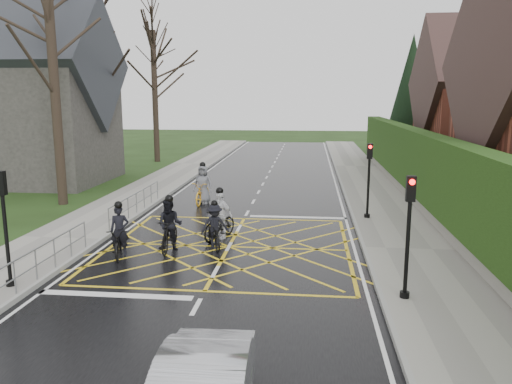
% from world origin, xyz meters
% --- Properties ---
extents(ground, '(120.00, 120.00, 0.00)m').
position_xyz_m(ground, '(0.00, 0.00, 0.00)').
color(ground, black).
rests_on(ground, ground).
extents(road, '(9.00, 80.00, 0.01)m').
position_xyz_m(road, '(0.00, 0.00, 0.01)').
color(road, black).
rests_on(road, ground).
extents(sidewalk_right, '(3.00, 80.00, 0.15)m').
position_xyz_m(sidewalk_right, '(6.00, 0.00, 0.07)').
color(sidewalk_right, gray).
rests_on(sidewalk_right, ground).
extents(sidewalk_left, '(3.00, 80.00, 0.15)m').
position_xyz_m(sidewalk_left, '(-6.00, 0.00, 0.07)').
color(sidewalk_left, gray).
rests_on(sidewalk_left, ground).
extents(stone_wall, '(0.50, 38.00, 0.70)m').
position_xyz_m(stone_wall, '(7.75, 6.00, 0.35)').
color(stone_wall, slate).
rests_on(stone_wall, ground).
extents(hedge, '(0.90, 38.00, 2.80)m').
position_xyz_m(hedge, '(7.75, 6.00, 2.10)').
color(hedge, '#19340E').
rests_on(hedge, stone_wall).
extents(house_far, '(9.80, 8.80, 10.30)m').
position_xyz_m(house_far, '(14.75, 18.00, 4.36)').
color(house_far, brown).
rests_on(house_far, ground).
extents(conifer, '(4.60, 4.60, 10.00)m').
position_xyz_m(conifer, '(10.75, 26.00, 4.99)').
color(conifer, black).
rests_on(conifer, ground).
extents(church, '(8.80, 7.80, 11.00)m').
position_xyz_m(church, '(-13.54, 12.00, 4.93)').
color(church, '#2D2B28').
rests_on(church, ground).
extents(tree_near, '(9.24, 9.24, 11.44)m').
position_xyz_m(tree_near, '(-9.00, 6.00, 7.91)').
color(tree_near, black).
rests_on(tree_near, ground).
extents(tree_mid, '(10.08, 10.08, 12.48)m').
position_xyz_m(tree_mid, '(-10.00, 14.00, 8.63)').
color(tree_mid, black).
rests_on(tree_mid, ground).
extents(tree_far, '(8.40, 8.40, 10.40)m').
position_xyz_m(tree_far, '(-9.30, 22.00, 7.19)').
color(tree_far, black).
rests_on(tree_far, ground).
extents(railing_south, '(0.05, 5.04, 1.03)m').
position_xyz_m(railing_south, '(-4.65, -3.50, 0.78)').
color(railing_south, slate).
rests_on(railing_south, ground).
extents(railing_north, '(0.05, 6.04, 1.03)m').
position_xyz_m(railing_north, '(-4.65, 4.00, 0.79)').
color(railing_north, slate).
rests_on(railing_north, ground).
extents(traffic_light_ne, '(0.24, 0.31, 3.21)m').
position_xyz_m(traffic_light_ne, '(5.10, 4.20, 1.66)').
color(traffic_light_ne, black).
rests_on(traffic_light_ne, ground).
extents(traffic_light_se, '(0.24, 0.31, 3.21)m').
position_xyz_m(traffic_light_se, '(5.10, -4.20, 1.66)').
color(traffic_light_se, black).
rests_on(traffic_light_se, ground).
extents(traffic_light_sw, '(0.24, 0.31, 3.21)m').
position_xyz_m(traffic_light_sw, '(-5.10, -4.50, 1.66)').
color(traffic_light_sw, black).
rests_on(traffic_light_sw, ground).
extents(cyclist_rear, '(1.15, 1.95, 1.79)m').
position_xyz_m(cyclist_rear, '(-3.35, -1.32, 0.58)').
color(cyclist_rear, black).
rests_on(cyclist_rear, ground).
extents(cyclist_back, '(0.85, 1.89, 1.89)m').
position_xyz_m(cyclist_back, '(-1.89, -0.58, 0.71)').
color(cyclist_back, black).
rests_on(cyclist_back, ground).
extents(cyclist_mid, '(1.20, 1.77, 1.63)m').
position_xyz_m(cyclist_mid, '(-0.48, -0.06, 0.59)').
color(cyclist_mid, black).
rests_on(cyclist_mid, ground).
extents(cyclist_front, '(1.27, 1.94, 1.89)m').
position_xyz_m(cyclist_front, '(-0.48, 0.95, 0.70)').
color(cyclist_front, black).
rests_on(cyclist_front, ground).
extents(cyclist_lead, '(0.94, 2.11, 2.02)m').
position_xyz_m(cyclist_lead, '(-2.36, 6.80, 0.70)').
color(cyclist_lead, orange).
rests_on(cyclist_lead, ground).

